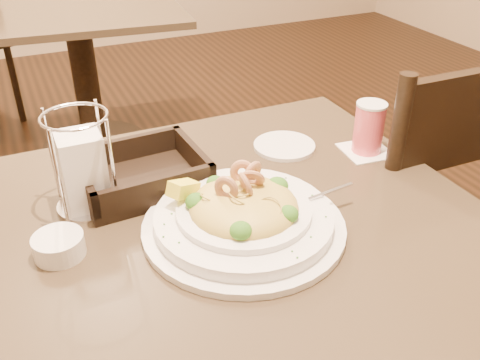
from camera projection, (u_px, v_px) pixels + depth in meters
name	position (u px, v px, depth m)	size (l,w,h in m)	color
main_table	(244.00, 312.00, 1.10)	(0.90, 0.90, 0.72)	black
background_table	(82.00, 54.00, 2.51)	(0.99, 0.99, 0.72)	black
dining_chair_near	(405.00, 203.00, 1.43)	(0.42, 0.42, 0.93)	black
pasta_bowl	(243.00, 214.00, 0.94)	(0.40, 0.36, 0.12)	white
drink_glass	(369.00, 128.00, 1.18)	(0.11, 0.11, 0.12)	white
bread_basket	(142.00, 176.00, 1.07)	(0.25, 0.21, 0.07)	black
napkin_caddy	(83.00, 169.00, 0.98)	(0.12, 0.12, 0.19)	silver
side_plate	(284.00, 146.00, 1.23)	(0.14, 0.14, 0.01)	white
butter_ramekin	(59.00, 246.00, 0.89)	(0.09, 0.09, 0.04)	white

